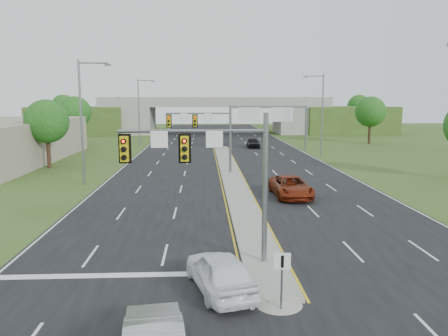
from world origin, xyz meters
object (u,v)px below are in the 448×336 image
keep_right_sign (282,271)px  sign_gantry (267,116)px  signal_mast_near (215,164)px  car_far_a (291,187)px  car_far_c (253,143)px  car_white (220,271)px  overpass (215,118)px  signal_mast_far (208,128)px

keep_right_sign → sign_gantry: bearing=82.3°
signal_mast_near → car_far_a: (6.33, 14.12, -3.90)m
car_far_a → car_far_c: size_ratio=1.29×
car_white → signal_mast_near: bearing=-102.9°
sign_gantry → overpass: 35.75m
keep_right_sign → car_far_a: size_ratio=0.38×
keep_right_sign → car_far_a: keep_right_sign is taller
keep_right_sign → car_white: bearing=139.9°
signal_mast_near → car_white: bearing=-87.4°
car_far_c → signal_mast_far: bearing=-107.3°
car_far_a → car_white: bearing=-112.4°
car_far_c → car_white: bearing=-98.5°
keep_right_sign → car_white: 2.89m
overpass → car_far_c: size_ratio=17.82×
overpass → car_white: size_ratio=16.99×
signal_mast_far → car_far_a: 13.18m
signal_mast_near → car_far_c: signal_mast_near is taller
signal_mast_near → overpass: 80.11m
signal_mast_near → car_far_a: size_ratio=1.21×
car_white → car_far_c: (7.31, 52.34, -0.04)m
keep_right_sign → overpass: 84.55m
sign_gantry → signal_mast_far: bearing=-114.1°
car_far_a → car_far_c: (1.09, 35.57, -0.04)m
sign_gantry → overpass: bearing=100.8°
signal_mast_near → overpass: (2.26, 80.07, -1.17)m
sign_gantry → overpass: size_ratio=0.14×
car_far_c → car_far_a: bearing=-92.3°
overpass → signal_mast_far: bearing=-92.4°
car_far_c → sign_gantry: bearing=-72.6°
sign_gantry → signal_mast_near: bearing=-101.2°
signal_mast_far → car_far_a: (6.33, -10.88, -3.90)m
signal_mast_near → car_far_c: 50.40m
signal_mast_near → car_white: size_ratio=1.49×
signal_mast_far → car_white: bearing=-89.8°
keep_right_sign → car_white: (-2.14, 1.80, -0.69)m
signal_mast_near → keep_right_sign: 5.94m
overpass → car_far_a: overpass is taller
sign_gantry → car_far_c: 6.65m
overpass → keep_right_sign: bearing=-90.0°
overpass → car_white: 82.80m
signal_mast_near → sign_gantry: signal_mast_near is taller
signal_mast_near → sign_gantry: (8.95, 44.99, 0.51)m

